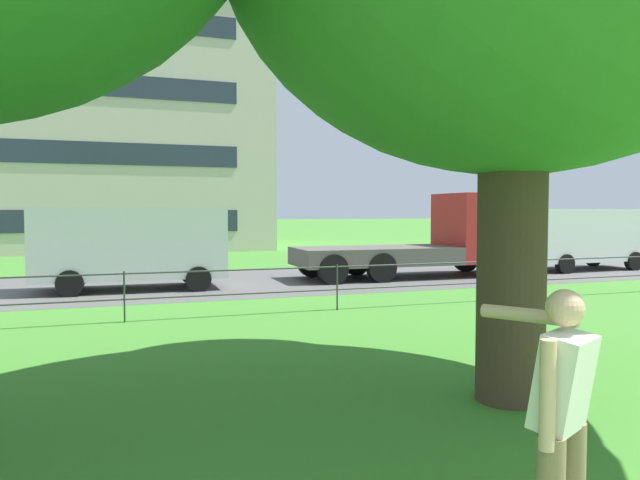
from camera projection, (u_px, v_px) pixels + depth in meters
street_strip at (198, 283)px, 17.93m from camera, size 80.00×7.54×0.01m
park_fence at (237, 283)px, 12.29m from camera, size 39.84×0.04×1.00m
person_thrower at (560, 422)px, 3.49m from camera, size 0.47×0.88×1.72m
panel_van_far_left at (132, 244)px, 16.34m from camera, size 5.04×2.18×2.24m
flatbed_truck_center at (436, 240)px, 19.76m from camera, size 7.35×2.56×2.75m
panel_van_far_right at (579, 235)px, 21.95m from camera, size 5.07×2.24×2.24m
apartment_building_background at (10, 125)px, 32.64m from camera, size 27.49×11.00×13.72m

